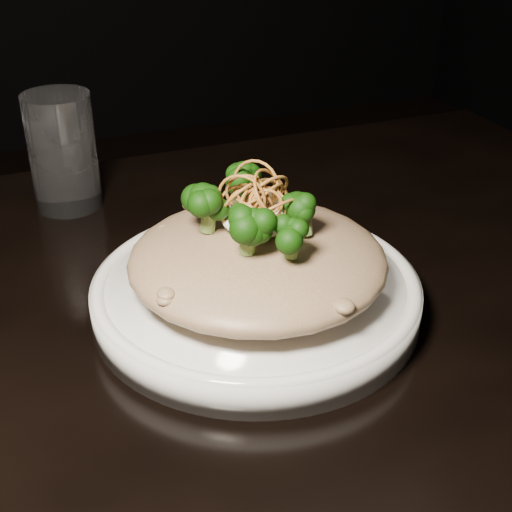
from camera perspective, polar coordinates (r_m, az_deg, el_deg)
The scene contains 7 objects.
table at distance 0.68m, azimuth -2.77°, elevation -10.91°, with size 1.10×0.80×0.75m.
plate at distance 0.63m, azimuth 0.00°, elevation -3.15°, with size 0.29×0.29×0.03m, color white.
risotto at distance 0.61m, azimuth 0.13°, elevation -0.25°, with size 0.22×0.22×0.05m, color brown.
broccoli at distance 0.59m, azimuth 0.50°, elevation 3.95°, with size 0.14×0.14×0.05m, color black, non-canonical shape.
cheese at distance 0.60m, azimuth 0.18°, elevation 2.99°, with size 0.06×0.06×0.02m, color white.
shallots at distance 0.58m, azimuth 0.02°, elevation 5.12°, with size 0.06×0.06×0.04m, color #94551F, non-canonical shape.
drinking_glass at distance 0.83m, azimuth -15.20°, elevation 8.05°, with size 0.07×0.07×0.13m, color white.
Camera 1 is at (-0.16, -0.49, 1.11)m, focal length 50.00 mm.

